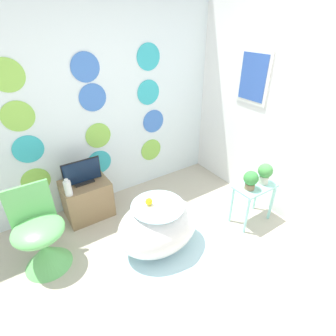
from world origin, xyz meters
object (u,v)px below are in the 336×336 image
object	(u,v)px
potted_plant_right	(265,173)
chair	(43,243)
bathtub	(158,226)
tv	(82,173)
vase	(68,188)
potted_plant_left	(251,179)

from	to	relation	value
potted_plant_right	chair	bearing A→B (deg)	163.43
bathtub	chair	distance (m)	1.12
bathtub	tv	distance (m)	1.08
bathtub	tv	size ratio (longest dim) A/B	2.00
potted_plant_right	vase	bearing A→B (deg)	151.02
bathtub	tv	world-z (taller)	tv
potted_plant_left	tv	bearing A→B (deg)	140.93
vase	potted_plant_left	world-z (taller)	potted_plant_left
vase	potted_plant_right	xyz separation A→B (m)	(1.90, -1.05, 0.08)
bathtub	vase	bearing A→B (deg)	129.27
chair	tv	xyz separation A→B (m)	(0.61, 0.52, 0.31)
potted_plant_left	vase	bearing A→B (deg)	148.22
bathtub	potted_plant_right	world-z (taller)	potted_plant_right
tv	potted_plant_left	bearing A→B (deg)	-39.07
potted_plant_left	potted_plant_right	size ratio (longest dim) A/B	0.89
bathtub	tv	bearing A→B (deg)	114.75
vase	potted_plant_left	bearing A→B (deg)	-31.78
chair	potted_plant_left	xyz separation A→B (m)	(2.08, -0.67, 0.34)
bathtub	potted_plant_left	bearing A→B (deg)	-13.66
bathtub	potted_plant_left	xyz separation A→B (m)	(1.04, -0.25, 0.34)
vase	chair	bearing A→B (deg)	-136.70
chair	tv	size ratio (longest dim) A/B	1.93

